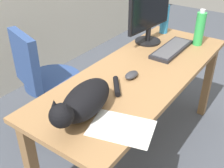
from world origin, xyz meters
The scene contains 10 objects.
ground_plane centered at (0.00, 0.00, 0.00)m, with size 8.00×8.00×0.00m, color #474C56.
desk centered at (0.00, 0.00, 0.60)m, with size 1.64×0.61×0.71m.
office_chair centered at (-0.18, 0.72, 0.37)m, with size 0.50×0.48×0.88m.
monitor centered at (0.44, 0.19, 0.93)m, with size 0.48×0.20×0.42m.
keyboard centered at (0.40, -0.03, 0.72)m, with size 0.44×0.15×0.03m.
cat centered at (-0.56, -0.01, 0.79)m, with size 0.61×0.24×0.20m.
computer_mouse centered at (-0.11, 0.00, 0.72)m, with size 0.11×0.06×0.04m, color #333338.
paper_sheet centered at (-0.54, -0.21, 0.71)m, with size 0.21×0.30×0.00m, color white.
water_bottle centered at (0.70, 0.19, 0.83)m, with size 0.07×0.07×0.26m.
spray_bottle centered at (0.62, -0.14, 0.83)m, with size 0.07×0.07×0.27m.
Camera 1 is at (-1.38, -0.76, 1.56)m, focal length 44.34 mm.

